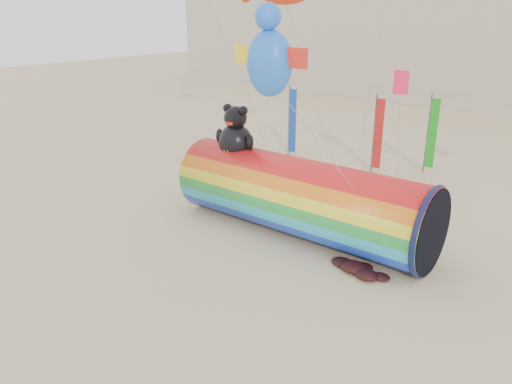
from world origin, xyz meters
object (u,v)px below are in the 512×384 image
Objects in this scene: fabric_bundle at (358,269)px; windsock_assembly at (300,195)px; hotel_building at (406,7)px; kite_handler at (358,235)px.

windsock_assembly is at bearing 157.07° from fabric_bundle.
hotel_building reaches higher than fabric_bundle.
kite_handler reaches higher than fabric_bundle.
fabric_bundle is at bearing -22.93° from windsock_assembly.
windsock_assembly is (13.64, -42.52, -8.37)m from hotel_building.
hotel_building is 46.60m from kite_handler.
windsock_assembly is at bearing -72.22° from hotel_building.
hotel_building reaches higher than kite_handler.
hotel_building is 23.06× the size of fabric_bundle.
fabric_bundle is (0.98, -1.77, -0.59)m from kite_handler.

